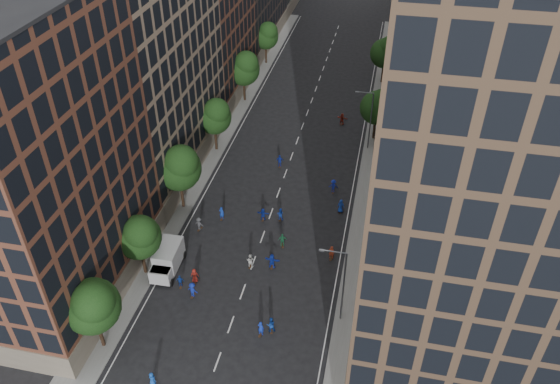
# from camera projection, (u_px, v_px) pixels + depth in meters

# --- Properties ---
(ground) EXTENTS (240.00, 240.00, 0.00)m
(ground) POSITION_uv_depth(u_px,v_px,m) (291.00, 158.00, 78.71)
(ground) COLOR black
(ground) RESTS_ON ground
(sidewalk_left) EXTENTS (4.00, 105.00, 0.15)m
(sidewalk_left) POSITION_uv_depth(u_px,v_px,m) (226.00, 124.00, 86.56)
(sidewalk_left) COLOR slate
(sidewalk_left) RESTS_ON ground
(sidewalk_right) EXTENTS (4.00, 105.00, 0.15)m
(sidewalk_right) POSITION_uv_depth(u_px,v_px,m) (378.00, 140.00, 82.53)
(sidewalk_right) COLOR slate
(sidewalk_right) RESTS_ON ground
(bldg_left_a) EXTENTS (14.00, 22.00, 30.00)m
(bldg_left_a) POSITION_uv_depth(u_px,v_px,m) (30.00, 167.00, 50.20)
(bldg_left_a) COLOR brown
(bldg_left_a) RESTS_ON ground
(bldg_left_b) EXTENTS (14.00, 26.00, 34.00)m
(bldg_left_b) POSITION_uv_depth(u_px,v_px,m) (135.00, 48.00, 67.81)
(bldg_left_b) COLOR #816A54
(bldg_left_b) RESTS_ON ground
(bldg_left_c) EXTENTS (14.00, 20.00, 28.00)m
(bldg_left_c) POSITION_uv_depth(u_px,v_px,m) (198.00, 12.00, 87.63)
(bldg_left_c) COLOR brown
(bldg_left_c) RESTS_ON ground
(bldg_right_a) EXTENTS (14.00, 30.00, 36.00)m
(bldg_right_a) POSITION_uv_depth(u_px,v_px,m) (460.00, 164.00, 45.16)
(bldg_right_a) COLOR #4B3728
(bldg_right_a) RESTS_ON ground
(bldg_right_b) EXTENTS (14.00, 28.00, 33.00)m
(bldg_right_b) POSITION_uv_depth(u_px,v_px,m) (446.00, 49.00, 68.79)
(bldg_right_b) COLOR #645C53
(bldg_right_b) RESTS_ON ground
(tree_left_0) EXTENTS (5.20, 5.20, 8.83)m
(tree_left_0) POSITION_uv_depth(u_px,v_px,m) (93.00, 305.00, 48.66)
(tree_left_0) COLOR black
(tree_left_0) RESTS_ON ground
(tree_left_1) EXTENTS (4.80, 4.80, 8.21)m
(tree_left_1) POSITION_uv_depth(u_px,v_px,m) (139.00, 236.00, 56.75)
(tree_left_1) COLOR black
(tree_left_1) RESTS_ON ground
(tree_left_2) EXTENTS (5.60, 5.60, 9.45)m
(tree_left_2) POSITION_uv_depth(u_px,v_px,m) (179.00, 166.00, 65.65)
(tree_left_2) COLOR black
(tree_left_2) RESTS_ON ground
(tree_left_3) EXTENTS (5.00, 5.00, 8.58)m
(tree_left_3) POSITION_uv_depth(u_px,v_px,m) (215.00, 115.00, 76.96)
(tree_left_3) COLOR black
(tree_left_3) RESTS_ON ground
(tree_left_4) EXTENTS (5.40, 5.40, 9.08)m
(tree_left_4) POSITION_uv_depth(u_px,v_px,m) (244.00, 68.00, 89.32)
(tree_left_4) COLOR black
(tree_left_4) RESTS_ON ground
(tree_left_5) EXTENTS (4.80, 4.80, 8.33)m
(tree_left_5) POSITION_uv_depth(u_px,v_px,m) (266.00, 35.00, 102.13)
(tree_left_5) COLOR black
(tree_left_5) RESTS_ON ground
(tree_right_a) EXTENTS (5.00, 5.00, 8.39)m
(tree_right_a) POSITION_uv_depth(u_px,v_px,m) (378.00, 106.00, 79.59)
(tree_right_a) COLOR black
(tree_right_a) RESTS_ON ground
(tree_right_b) EXTENTS (5.20, 5.20, 8.83)m
(tree_right_b) POSITION_uv_depth(u_px,v_px,m) (386.00, 52.00, 95.06)
(tree_right_b) COLOR black
(tree_right_b) RESTS_ON ground
(streetlamp_near) EXTENTS (2.64, 0.22, 9.06)m
(streetlamp_near) POSITION_uv_depth(u_px,v_px,m) (341.00, 283.00, 51.93)
(streetlamp_near) COLOR #595B60
(streetlamp_near) RESTS_ON ground
(streetlamp_far) EXTENTS (2.64, 0.22, 9.06)m
(streetlamp_far) POSITION_uv_depth(u_px,v_px,m) (369.00, 117.00, 77.80)
(streetlamp_far) COLOR #595B60
(streetlamp_far) RESTS_ON ground
(cargo_van) EXTENTS (2.73, 5.49, 2.87)m
(cargo_van) POSITION_uv_depth(u_px,v_px,m) (167.00, 259.00, 59.71)
(cargo_van) COLOR silver
(cargo_van) RESTS_ON ground
(skater_0) EXTENTS (0.86, 0.69, 1.52)m
(skater_0) POSITION_uv_depth(u_px,v_px,m) (152.00, 379.00, 48.51)
(skater_0) COLOR #154AB1
(skater_0) RESTS_ON ground
(skater_1) EXTENTS (0.72, 0.56, 1.77)m
(skater_1) POSITION_uv_depth(u_px,v_px,m) (261.00, 329.00, 52.89)
(skater_1) COLOR #1530AF
(skater_1) RESTS_ON ground
(skater_2) EXTENTS (1.05, 0.94, 1.78)m
(skater_2) POSITION_uv_depth(u_px,v_px,m) (271.00, 325.00, 53.24)
(skater_2) COLOR navy
(skater_2) RESTS_ON ground
(skater_3) EXTENTS (1.29, 0.94, 1.80)m
(skater_3) POSITION_uv_depth(u_px,v_px,m) (193.00, 290.00, 56.91)
(skater_3) COLOR #13269B
(skater_3) RESTS_ON ground
(skater_4) EXTENTS (0.92, 0.49, 1.50)m
(skater_4) POSITION_uv_depth(u_px,v_px,m) (180.00, 281.00, 58.12)
(skater_4) COLOR navy
(skater_4) RESTS_ON ground
(skater_5) EXTENTS (1.76, 0.65, 1.87)m
(skater_5) POSITION_uv_depth(u_px,v_px,m) (272.00, 261.00, 60.31)
(skater_5) COLOR #132AA0
(skater_5) RESTS_ON ground
(skater_6) EXTENTS (0.99, 0.80, 1.76)m
(skater_6) POSITION_uv_depth(u_px,v_px,m) (195.00, 276.00, 58.59)
(skater_6) COLOR maroon
(skater_6) RESTS_ON ground
(skater_7) EXTENTS (0.69, 0.49, 1.77)m
(skater_7) POSITION_uv_depth(u_px,v_px,m) (331.00, 253.00, 61.48)
(skater_7) COLOR #A9351C
(skater_7) RESTS_ON ground
(skater_8) EXTENTS (0.87, 0.70, 1.74)m
(skater_8) POSITION_uv_depth(u_px,v_px,m) (250.00, 261.00, 60.48)
(skater_8) COLOR silver
(skater_8) RESTS_ON ground
(skater_9) EXTENTS (1.23, 0.90, 1.71)m
(skater_9) POSITION_uv_depth(u_px,v_px,m) (199.00, 224.00, 65.56)
(skater_9) COLOR #434448
(skater_9) RESTS_ON ground
(skater_10) EXTENTS (1.10, 0.67, 1.76)m
(skater_10) POSITION_uv_depth(u_px,v_px,m) (283.00, 240.00, 63.17)
(skater_10) COLOR #206A40
(skater_10) RESTS_ON ground
(skater_11) EXTENTS (1.53, 0.49, 1.65)m
(skater_11) POSITION_uv_depth(u_px,v_px,m) (263.00, 215.00, 67.07)
(skater_11) COLOR #132A9B
(skater_11) RESTS_ON ground
(skater_12) EXTENTS (0.96, 0.70, 1.82)m
(skater_12) POSITION_uv_depth(u_px,v_px,m) (341.00, 206.00, 68.24)
(skater_12) COLOR #123299
(skater_12) RESTS_ON ground
(skater_13) EXTENTS (0.69, 0.49, 1.79)m
(skater_13) POSITION_uv_depth(u_px,v_px,m) (222.00, 213.00, 67.14)
(skater_13) COLOR #1539B0
(skater_13) RESTS_ON ground
(skater_14) EXTENTS (0.81, 0.63, 1.66)m
(skater_14) POSITION_uv_depth(u_px,v_px,m) (280.00, 214.00, 67.08)
(skater_14) COLOR #1334A0
(skater_14) RESTS_ON ground
(skater_15) EXTENTS (1.23, 0.73, 1.89)m
(skater_15) POSITION_uv_depth(u_px,v_px,m) (333.00, 186.00, 71.57)
(skater_15) COLOR #13229F
(skater_15) RESTS_ON ground
(skater_16) EXTENTS (1.11, 0.57, 1.81)m
(skater_16) POSITION_uv_depth(u_px,v_px,m) (280.00, 161.00, 76.45)
(skater_16) COLOR #122597
(skater_16) RESTS_ON ground
(skater_17) EXTENTS (1.80, 0.91, 1.86)m
(skater_17) POSITION_uv_depth(u_px,v_px,m) (342.00, 119.00, 86.03)
(skater_17) COLOR maroon
(skater_17) RESTS_ON ground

